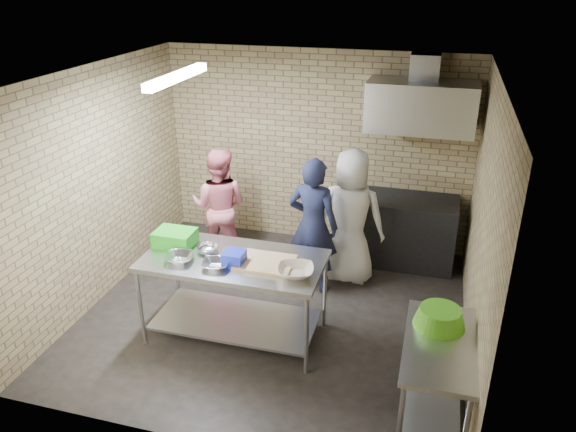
% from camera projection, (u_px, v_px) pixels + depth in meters
% --- Properties ---
extents(floor, '(4.20, 4.20, 0.00)m').
position_uv_depth(floor, '(275.00, 312.00, 6.40)').
color(floor, black).
rests_on(floor, ground).
extents(ceiling, '(4.20, 4.20, 0.00)m').
position_uv_depth(ceiling, '(272.00, 75.00, 5.29)').
color(ceiling, black).
rests_on(ceiling, ground).
extents(back_wall, '(4.20, 0.06, 2.70)m').
position_uv_depth(back_wall, '(316.00, 150.00, 7.60)').
color(back_wall, tan).
rests_on(back_wall, ground).
extents(front_wall, '(4.20, 0.06, 2.70)m').
position_uv_depth(front_wall, '(195.00, 308.00, 4.09)').
color(front_wall, tan).
rests_on(front_wall, ground).
extents(left_wall, '(0.06, 4.00, 2.70)m').
position_uv_depth(left_wall, '(99.00, 186.00, 6.36)').
color(left_wall, tan).
rests_on(left_wall, ground).
extents(right_wall, '(0.06, 4.00, 2.70)m').
position_uv_depth(right_wall, '(482.00, 228.00, 5.33)').
color(right_wall, tan).
rests_on(right_wall, ground).
extents(prep_table, '(1.86, 0.93, 0.93)m').
position_uv_depth(prep_table, '(235.00, 297.00, 5.85)').
color(prep_table, silver).
rests_on(prep_table, floor).
extents(side_counter, '(0.60, 1.20, 0.75)m').
position_uv_depth(side_counter, '(435.00, 377.00, 4.84)').
color(side_counter, silver).
rests_on(side_counter, floor).
extents(stove, '(1.20, 0.70, 0.90)m').
position_uv_depth(stove, '(408.00, 231.00, 7.33)').
color(stove, black).
rests_on(stove, floor).
extents(range_hood, '(1.30, 0.60, 0.60)m').
position_uv_depth(range_hood, '(421.00, 107.00, 6.70)').
color(range_hood, silver).
rests_on(range_hood, back_wall).
extents(hood_duct, '(0.35, 0.30, 0.30)m').
position_uv_depth(hood_duct, '(425.00, 67.00, 6.64)').
color(hood_duct, '#A5A8AD').
rests_on(hood_duct, back_wall).
extents(wall_shelf, '(0.80, 0.20, 0.04)m').
position_uv_depth(wall_shelf, '(445.00, 119.00, 6.86)').
color(wall_shelf, '#3F2B19').
rests_on(wall_shelf, back_wall).
extents(fluorescent_fixture, '(0.10, 1.25, 0.08)m').
position_uv_depth(fluorescent_fixture, '(177.00, 77.00, 5.56)').
color(fluorescent_fixture, white).
rests_on(fluorescent_fixture, ceiling).
extents(green_crate, '(0.41, 0.31, 0.17)m').
position_uv_depth(green_crate, '(175.00, 238.00, 5.90)').
color(green_crate, green).
rests_on(green_crate, prep_table).
extents(blue_tub, '(0.21, 0.21, 0.13)m').
position_uv_depth(blue_tub, '(234.00, 258.00, 5.53)').
color(blue_tub, '#1A2CC7').
rests_on(blue_tub, prep_table).
extents(cutting_board, '(0.57, 0.43, 0.03)m').
position_uv_depth(cutting_board, '(265.00, 263.00, 5.55)').
color(cutting_board, tan).
rests_on(cutting_board, prep_table).
extents(mixing_bowl_a, '(0.35, 0.35, 0.07)m').
position_uv_depth(mixing_bowl_a, '(179.00, 258.00, 5.59)').
color(mixing_bowl_a, '#BABDC2').
rests_on(mixing_bowl_a, prep_table).
extents(mixing_bowl_b, '(0.26, 0.26, 0.07)m').
position_uv_depth(mixing_bowl_b, '(208.00, 250.00, 5.76)').
color(mixing_bowl_b, silver).
rests_on(mixing_bowl_b, prep_table).
extents(mixing_bowl_c, '(0.32, 0.32, 0.07)m').
position_uv_depth(mixing_bowl_c, '(216.00, 265.00, 5.47)').
color(mixing_bowl_c, silver).
rests_on(mixing_bowl_c, prep_table).
extents(ceramic_bowl, '(0.43, 0.43, 0.09)m').
position_uv_depth(ceramic_bowl, '(296.00, 271.00, 5.33)').
color(ceramic_bowl, '#C0AF99').
rests_on(ceramic_bowl, prep_table).
extents(green_basin, '(0.46, 0.46, 0.17)m').
position_uv_depth(green_basin, '(440.00, 317.00, 4.88)').
color(green_basin, '#59C626').
rests_on(green_basin, side_counter).
extents(bottle_red, '(0.07, 0.07, 0.18)m').
position_uv_depth(bottle_red, '(425.00, 109.00, 6.88)').
color(bottle_red, '#B22619').
rests_on(bottle_red, wall_shelf).
extents(bottle_green, '(0.06, 0.06, 0.15)m').
position_uv_depth(bottle_green, '(458.00, 112.00, 6.79)').
color(bottle_green, green).
rests_on(bottle_green, wall_shelf).
extents(man_navy, '(0.66, 0.48, 1.69)m').
position_uv_depth(man_navy, '(313.00, 226.00, 6.56)').
color(man_navy, '#141733').
rests_on(man_navy, floor).
extents(woman_pink, '(0.80, 0.64, 1.56)m').
position_uv_depth(woman_pink, '(219.00, 206.00, 7.25)').
color(woman_pink, pink).
rests_on(woman_pink, floor).
extents(woman_white, '(0.86, 0.58, 1.71)m').
position_uv_depth(woman_white, '(350.00, 217.00, 6.76)').
color(woman_white, silver).
rests_on(woman_white, floor).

